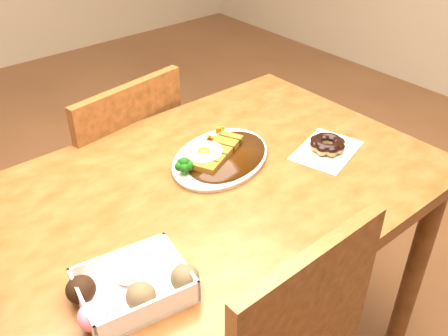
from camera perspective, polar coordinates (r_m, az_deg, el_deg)
table at (r=1.33m, az=-1.54°, el=-5.29°), size 1.20×0.80×0.75m
chair_far at (r=1.80m, az=-12.23°, el=-1.13°), size 0.48×0.48×0.87m
katsu_curry_plate at (r=1.34m, az=-0.64°, el=1.36°), size 0.37×0.32×0.06m
donut_box at (r=0.98m, az=-10.55°, el=-13.19°), size 0.24×0.19×0.06m
pon_de_ring at (r=1.41m, az=11.72°, el=2.63°), size 0.23×0.19×0.04m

